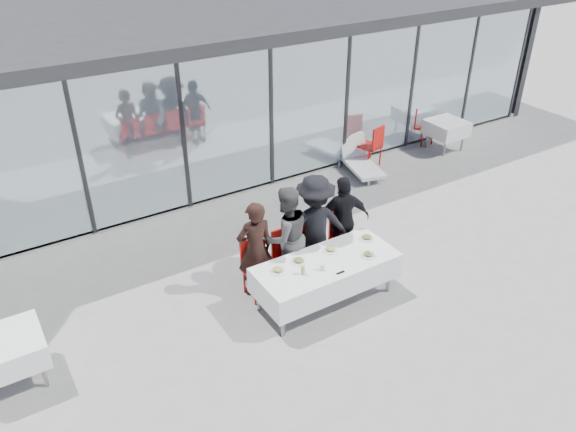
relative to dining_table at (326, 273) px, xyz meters
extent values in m
plane|color=gray|center=(0.27, -0.12, -0.54)|extent=(90.00, 90.00, 0.00)
cube|color=gray|center=(2.27, 7.88, -0.49)|extent=(14.00, 8.00, 0.10)
cube|color=black|center=(2.27, 11.78, 1.06)|extent=(14.00, 0.20, 3.20)
cube|color=black|center=(9.17, 7.88, 1.06)|extent=(0.20, 8.00, 3.20)
cube|color=silver|center=(2.27, 3.91, 1.06)|extent=(13.60, 0.06, 3.10)
cube|color=#262628|center=(-2.58, 3.91, 1.06)|extent=(0.08, 0.10, 3.10)
cube|color=#262628|center=(-0.64, 3.91, 1.06)|extent=(0.08, 0.10, 3.10)
cube|color=#262628|center=(1.30, 3.91, 1.06)|extent=(0.08, 0.10, 3.10)
cube|color=#262628|center=(3.24, 3.91, 1.06)|extent=(0.08, 0.10, 3.10)
cube|color=#262628|center=(5.19, 3.91, 1.06)|extent=(0.08, 0.10, 3.10)
cube|color=#262628|center=(7.13, 3.91, 1.06)|extent=(0.08, 0.10, 3.10)
cube|color=#262628|center=(9.07, 3.91, 1.06)|extent=(0.08, 0.10, 3.10)
cube|color=red|center=(-0.23, 6.38, -0.09)|extent=(0.45, 0.45, 0.90)
cube|color=red|center=(1.27, 6.88, -0.09)|extent=(0.45, 0.45, 0.90)
cube|color=red|center=(3.77, 6.38, -0.09)|extent=(0.45, 0.45, 0.90)
cube|color=red|center=(5.77, 7.08, -0.09)|extent=(0.45, 0.45, 0.90)
cube|color=white|center=(0.00, 0.00, 0.00)|extent=(2.26, 0.96, 0.42)
cylinder|color=gray|center=(-1.00, -0.35, -0.18)|extent=(0.06, 0.06, 0.71)
cylinder|color=gray|center=(1.00, -0.35, -0.18)|extent=(0.06, 0.06, 0.71)
cylinder|color=gray|center=(-1.00, 0.35, -0.18)|extent=(0.06, 0.06, 0.71)
cylinder|color=gray|center=(1.00, 0.35, -0.18)|extent=(0.06, 0.06, 0.71)
imported|color=black|center=(-0.82, 0.78, 0.29)|extent=(0.66, 0.66, 1.65)
cube|color=red|center=(-0.82, 0.66, -0.09)|extent=(0.44, 0.44, 0.05)
cube|color=red|center=(-0.82, 0.86, 0.16)|extent=(0.44, 0.04, 0.55)
cylinder|color=red|center=(-1.00, 0.48, -0.32)|extent=(0.04, 0.04, 0.43)
cylinder|color=red|center=(-0.64, 0.48, -0.32)|extent=(0.04, 0.04, 0.43)
cylinder|color=red|center=(-1.00, 0.84, -0.32)|extent=(0.04, 0.04, 0.43)
cylinder|color=red|center=(-0.64, 0.84, -0.32)|extent=(0.04, 0.04, 0.43)
imported|color=#4F4F4F|center=(-0.25, 0.78, 0.33)|extent=(0.86, 0.86, 1.73)
cube|color=red|center=(-0.25, 0.66, -0.09)|extent=(0.44, 0.44, 0.05)
cube|color=red|center=(-0.25, 0.86, 0.16)|extent=(0.44, 0.04, 0.55)
cylinder|color=red|center=(-0.43, 0.48, -0.32)|extent=(0.04, 0.04, 0.43)
cylinder|color=red|center=(-0.07, 0.48, -0.32)|extent=(0.04, 0.04, 0.43)
cylinder|color=red|center=(-0.43, 0.84, -0.32)|extent=(0.04, 0.04, 0.43)
cylinder|color=red|center=(-0.07, 0.84, -0.32)|extent=(0.04, 0.04, 0.43)
imported|color=black|center=(0.30, 0.78, 0.36)|extent=(1.45, 1.45, 1.79)
cube|color=red|center=(0.30, 0.66, -0.09)|extent=(0.44, 0.44, 0.05)
cube|color=red|center=(0.30, 0.86, 0.16)|extent=(0.44, 0.04, 0.55)
cylinder|color=red|center=(0.12, 0.48, -0.32)|extent=(0.04, 0.04, 0.43)
cylinder|color=red|center=(0.48, 0.48, -0.32)|extent=(0.04, 0.04, 0.43)
cylinder|color=red|center=(0.12, 0.84, -0.32)|extent=(0.04, 0.04, 0.43)
cylinder|color=red|center=(0.48, 0.84, -0.32)|extent=(0.04, 0.04, 0.43)
imported|color=black|center=(0.89, 0.78, 0.27)|extent=(1.16, 1.16, 1.61)
cube|color=red|center=(0.89, 0.66, -0.09)|extent=(0.44, 0.44, 0.05)
cube|color=red|center=(0.89, 0.86, 0.16)|extent=(0.44, 0.04, 0.55)
cylinder|color=red|center=(0.71, 0.48, -0.32)|extent=(0.04, 0.04, 0.43)
cylinder|color=red|center=(1.07, 0.48, -0.32)|extent=(0.04, 0.04, 0.43)
cylinder|color=red|center=(0.71, 0.84, -0.32)|extent=(0.04, 0.04, 0.43)
cylinder|color=red|center=(1.07, 0.84, -0.32)|extent=(0.04, 0.04, 0.43)
cylinder|color=white|center=(-0.77, 0.17, 0.22)|extent=(0.25, 0.25, 0.01)
ellipsoid|color=tan|center=(-0.77, 0.17, 0.25)|extent=(0.15, 0.15, 0.05)
cylinder|color=white|center=(-0.37, 0.21, 0.22)|extent=(0.25, 0.25, 0.01)
ellipsoid|color=#385B22|center=(-0.37, 0.21, 0.25)|extent=(0.15, 0.15, 0.05)
cylinder|color=white|center=(0.22, 0.20, 0.22)|extent=(0.25, 0.25, 0.01)
ellipsoid|color=tan|center=(0.22, 0.20, 0.25)|extent=(0.15, 0.15, 0.05)
cylinder|color=white|center=(0.92, 0.17, 0.22)|extent=(0.25, 0.25, 0.01)
ellipsoid|color=#385B22|center=(0.92, 0.17, 0.25)|extent=(0.15, 0.15, 0.05)
cylinder|color=white|center=(0.64, -0.22, 0.22)|extent=(0.25, 0.25, 0.01)
ellipsoid|color=#385B22|center=(0.64, -0.22, 0.25)|extent=(0.15, 0.15, 0.05)
cylinder|color=#A2C753|center=(-0.49, -0.08, 0.29)|extent=(0.06, 0.06, 0.15)
cylinder|color=silver|center=(-0.18, -0.15, 0.26)|extent=(0.07, 0.07, 0.10)
cylinder|color=silver|center=(0.67, -0.25, 0.26)|extent=(0.07, 0.07, 0.10)
cube|color=black|center=(0.00, -0.35, 0.22)|extent=(0.14, 0.03, 0.01)
cube|color=white|center=(-4.45, 0.77, 0.02)|extent=(0.86, 0.86, 0.36)
cylinder|color=gray|center=(-4.15, 0.47, -0.18)|extent=(0.05, 0.05, 0.72)
cylinder|color=gray|center=(-4.15, 1.07, -0.18)|extent=(0.05, 0.05, 0.72)
cube|color=white|center=(5.93, 3.30, 0.02)|extent=(0.86, 0.86, 0.36)
cylinder|color=gray|center=(5.63, 3.00, -0.18)|extent=(0.05, 0.05, 0.72)
cylinder|color=gray|center=(6.23, 3.00, -0.18)|extent=(0.05, 0.05, 0.72)
cylinder|color=gray|center=(5.63, 3.60, -0.18)|extent=(0.05, 0.05, 0.72)
cylinder|color=gray|center=(6.23, 3.60, -0.18)|extent=(0.05, 0.05, 0.72)
cube|color=red|center=(5.72, 3.86, -0.09)|extent=(0.62, 0.62, 0.05)
cube|color=red|center=(5.59, 4.01, 0.16)|extent=(0.36, 0.32, 0.55)
cylinder|color=red|center=(5.54, 3.68, -0.32)|extent=(0.04, 0.04, 0.43)
cylinder|color=red|center=(5.90, 3.68, -0.32)|extent=(0.04, 0.04, 0.43)
cylinder|color=red|center=(5.54, 4.04, -0.32)|extent=(0.04, 0.04, 0.43)
cylinder|color=red|center=(5.90, 4.04, -0.32)|extent=(0.04, 0.04, 0.43)
cube|color=red|center=(3.79, 3.60, -0.09)|extent=(0.55, 0.55, 0.05)
cube|color=red|center=(3.85, 3.41, 0.16)|extent=(0.43, 0.16, 0.55)
cylinder|color=red|center=(3.61, 3.42, -0.32)|extent=(0.04, 0.04, 0.43)
cylinder|color=red|center=(3.97, 3.42, -0.32)|extent=(0.04, 0.04, 0.43)
cylinder|color=red|center=(3.61, 3.78, -0.32)|extent=(0.04, 0.04, 0.43)
cylinder|color=red|center=(3.97, 3.78, -0.32)|extent=(0.04, 0.04, 0.43)
cube|color=white|center=(3.33, 3.28, -0.36)|extent=(0.89, 1.41, 0.08)
cube|color=white|center=(3.46, 3.81, -0.09)|extent=(0.65, 0.40, 0.54)
cylinder|color=white|center=(3.08, 2.73, -0.47)|extent=(0.04, 0.04, 0.14)
cylinder|color=white|center=(3.58, 2.73, -0.47)|extent=(0.04, 0.04, 0.14)
cylinder|color=white|center=(3.08, 3.83, -0.47)|extent=(0.04, 0.04, 0.14)
cylinder|color=white|center=(3.58, 3.83, -0.47)|extent=(0.04, 0.04, 0.14)
cylinder|color=#382316|center=(0.77, 12.88, 0.46)|extent=(0.44, 0.44, 2.00)
camera|label=1|loc=(-4.20, -5.66, 5.18)|focal=35.00mm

